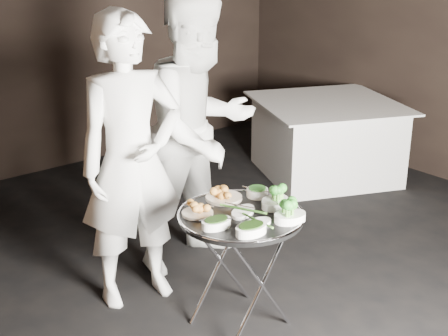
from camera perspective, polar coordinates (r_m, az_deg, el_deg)
wall_back at (r=6.08m, az=-18.84°, el=12.96°), size 6.00×0.05×3.00m
tray_stand at (r=3.65m, az=1.51°, el=-8.87°), size 0.48×0.40×0.70m
serving_tray at (r=3.50m, az=1.56°, el=-4.36°), size 0.72×0.72×0.04m
potato_plate_a at (r=3.48m, az=-2.44°, el=-3.86°), size 0.18×0.18×0.06m
potato_plate_b at (r=3.68m, az=-0.02°, el=-2.37°), size 0.22×0.22×0.08m
greens_bowl at (r=3.72m, az=3.07°, el=-2.11°), size 0.13×0.13×0.08m
asparagus_plate_a at (r=3.50m, az=1.76°, el=-3.92°), size 0.23×0.18×0.04m
asparagus_plate_b at (r=3.37m, az=3.08°, el=-4.96°), size 0.18×0.10×0.04m
spinach_bowl_a at (r=3.33m, az=-0.71°, el=-4.96°), size 0.18×0.13×0.07m
spinach_bowl_b at (r=3.26m, az=2.49°, el=-5.50°), size 0.19×0.13×0.08m
broccoli_bowl_a at (r=3.59m, az=4.67°, el=-3.02°), size 0.22×0.18×0.08m
broccoli_bowl_b at (r=3.42m, az=6.05°, el=-4.34°), size 0.21×0.17×0.08m
serving_utensils at (r=3.54m, az=1.05°, el=-3.08°), size 0.57×0.43×0.01m
waiter_left at (r=3.78m, az=-8.44°, el=0.50°), size 0.72×0.53×1.81m
waiter_right at (r=4.19m, az=-2.16°, el=3.40°), size 0.96×0.77×1.90m
dining_table at (r=6.05m, az=9.28°, el=2.67°), size 1.27×1.27×0.72m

